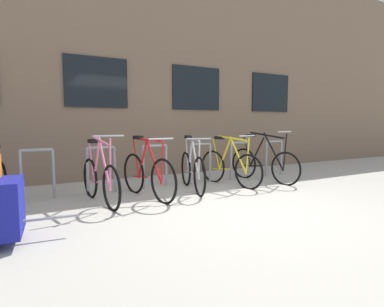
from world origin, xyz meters
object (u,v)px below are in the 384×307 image
object	(u,v)px
bicycle_black	(263,163)
bicycle_yellow	(230,166)
bicycle_red	(147,174)
bicycle_silver	(192,169)
bicycle_pink	(100,179)

from	to	relation	value
bicycle_black	bicycle_yellow	distance (m)	0.88
bicycle_black	bicycle_red	xyz separation A→B (m)	(-2.68, -0.21, 0.00)
bicycle_red	bicycle_silver	bearing A→B (deg)	10.12
bicycle_yellow	bicycle_pink	size ratio (longest dim) A/B	0.98
bicycle_silver	bicycle_red	world-z (taller)	bicycle_red
bicycle_black	bicycle_red	bearing A→B (deg)	-175.49
bicycle_red	bicycle_yellow	bearing A→B (deg)	6.54
bicycle_silver	bicycle_red	xyz separation A→B (m)	(-0.93, -0.17, 0.01)
bicycle_black	bicycle_silver	bearing A→B (deg)	-178.54
bicycle_black	bicycle_red	world-z (taller)	bicycle_black
bicycle_yellow	bicycle_red	bearing A→B (deg)	-173.46
bicycle_yellow	bicycle_pink	xyz separation A→B (m)	(-2.57, -0.21, 0.00)
bicycle_pink	bicycle_black	bearing A→B (deg)	3.48
bicycle_silver	bicycle_black	world-z (taller)	bicycle_black
bicycle_black	bicycle_red	distance (m)	2.69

